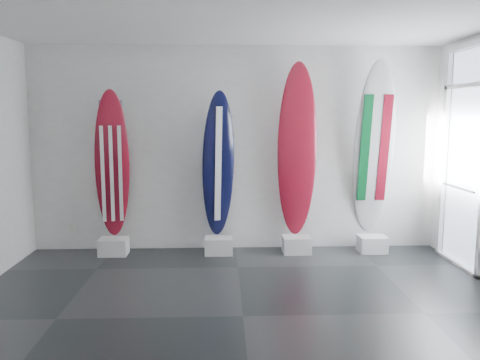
{
  "coord_description": "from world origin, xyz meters",
  "views": [
    {
      "loc": [
        -0.2,
        -4.54,
        2.01
      ],
      "look_at": [
        0.02,
        1.4,
        1.19
      ],
      "focal_mm": 35.62,
      "sensor_mm": 36.0,
      "label": 1
    }
  ],
  "objects_px": {
    "surfboard_navy": "(218,165)",
    "surfboard_italy": "(374,149)",
    "surfboard_swiss": "(297,151)",
    "surfboard_usa": "(112,165)"
  },
  "relations": [
    {
      "from": "surfboard_navy",
      "to": "surfboard_italy",
      "type": "height_order",
      "value": "surfboard_italy"
    },
    {
      "from": "surfboard_navy",
      "to": "surfboard_italy",
      "type": "relative_size",
      "value": 0.82
    },
    {
      "from": "surfboard_swiss",
      "to": "surfboard_italy",
      "type": "relative_size",
      "value": 0.98
    },
    {
      "from": "surfboard_usa",
      "to": "surfboard_swiss",
      "type": "distance_m",
      "value": 2.66
    },
    {
      "from": "surfboard_usa",
      "to": "surfboard_swiss",
      "type": "bearing_deg",
      "value": -13.47
    },
    {
      "from": "surfboard_navy",
      "to": "surfboard_swiss",
      "type": "distance_m",
      "value": 1.15
    },
    {
      "from": "surfboard_navy",
      "to": "surfboard_swiss",
      "type": "xyz_separation_m",
      "value": [
        1.14,
        0.0,
        0.2
      ]
    },
    {
      "from": "surfboard_usa",
      "to": "surfboard_italy",
      "type": "relative_size",
      "value": 0.83
    },
    {
      "from": "surfboard_usa",
      "to": "surfboard_navy",
      "type": "relative_size",
      "value": 1.01
    },
    {
      "from": "surfboard_navy",
      "to": "surfboard_usa",
      "type": "bearing_deg",
      "value": 161.27
    }
  ]
}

